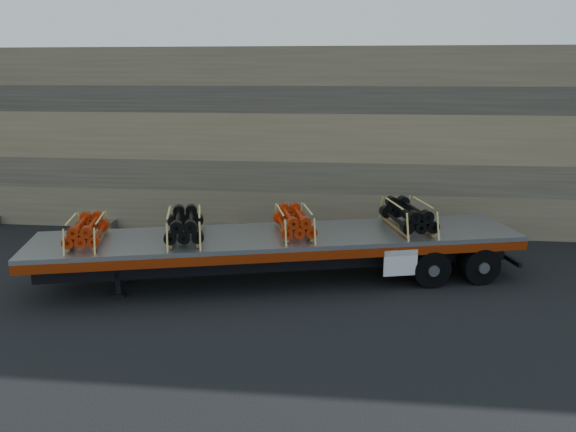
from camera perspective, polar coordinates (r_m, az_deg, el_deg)
name	(u,v)px	position (r m, az deg, el deg)	size (l,w,h in m)	color
ground	(285,279)	(17.12, -0.29, -6.43)	(120.00, 120.00, 0.00)	black
rock_wall	(304,139)	(22.61, 1.66, 7.83)	(44.00, 3.00, 7.00)	#7A6B54
trailer	(279,257)	(16.84, -0.90, -4.20)	(14.31, 2.75, 1.43)	#9A9CA0
bundle_front	(87,231)	(16.72, -19.78, -1.44)	(0.95, 1.91, 0.68)	#B22809
bundle_midfront	(185,226)	(16.39, -10.45, -0.98)	(1.06, 2.12, 0.75)	black
bundle_midrear	(294,222)	(16.59, 0.61, -0.62)	(1.00, 2.01, 0.71)	#B22809
bundle_rear	(408,216)	(17.49, 12.08, -0.03)	(1.11, 2.22, 0.79)	black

